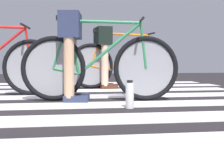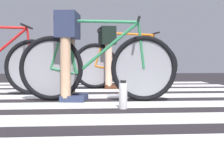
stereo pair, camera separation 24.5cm
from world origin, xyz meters
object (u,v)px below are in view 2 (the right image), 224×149
object	(u,v)px
bicycle_1_of_3	(97,66)
cyclist_1_of_3	(68,44)
bicycle_3_of_3	(126,64)
water_bottle	(123,95)
cyclist_3_of_3	(107,49)

from	to	relation	value
bicycle_1_of_3	cyclist_1_of_3	bearing A→B (deg)	180.00
bicycle_3_of_3	water_bottle	bearing A→B (deg)	-104.47
cyclist_1_of_3	cyclist_3_of_3	size ratio (longest dim) A/B	1.00
bicycle_3_of_3	cyclist_3_of_3	distance (m)	0.39
bicycle_1_of_3	water_bottle	world-z (taller)	bicycle_1_of_3
water_bottle	cyclist_3_of_3	bearing A→B (deg)	90.15
bicycle_1_of_3	cyclist_3_of_3	world-z (taller)	cyclist_3_of_3
cyclist_1_of_3	cyclist_3_of_3	xyz separation A→B (m)	(0.53, 1.50, 0.00)
cyclist_3_of_3	water_bottle	xyz separation A→B (m)	(0.01, -2.12, -0.50)
bicycle_1_of_3	bicycle_3_of_3	world-z (taller)	same
bicycle_1_of_3	water_bottle	distance (m)	0.68
cyclist_1_of_3	bicycle_3_of_3	distance (m)	1.76
bicycle_3_of_3	cyclist_3_of_3	xyz separation A→B (m)	(-0.31, -0.03, 0.24)
cyclist_1_of_3	bicycle_3_of_3	size ratio (longest dim) A/B	0.56
cyclist_3_of_3	water_bottle	size ratio (longest dim) A/B	3.70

